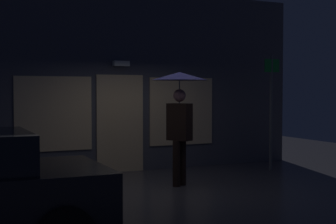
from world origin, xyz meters
TOP-DOWN VIEW (x-y plane):
  - ground_plane at (0.00, 0.00)m, footprint 18.00×18.00m
  - building_facade at (0.00, 2.35)m, footprint 9.10×0.48m
  - person_with_umbrella at (0.49, 0.12)m, footprint 1.09×1.09m
  - street_sign_post at (3.23, 0.91)m, footprint 0.40×0.07m
  - sidewalk_bollard at (-1.73, 1.23)m, footprint 0.29×0.29m

SIDE VIEW (x-z plane):
  - ground_plane at x=0.00m, z-range 0.00..0.00m
  - sidewalk_bollard at x=-1.73m, z-range 0.00..0.48m
  - street_sign_post at x=3.23m, z-range 0.17..2.83m
  - person_with_umbrella at x=0.49m, z-range 0.57..2.77m
  - building_facade at x=0.00m, z-range -0.02..4.12m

